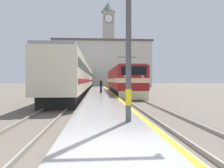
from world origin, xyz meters
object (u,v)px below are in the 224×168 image
at_px(locomotive_train, 122,81).
at_px(passenger_train, 81,78).
at_px(clock_tower, 108,42).
at_px(person_on_platform, 101,86).

height_order(locomotive_train, passenger_train, locomotive_train).
xyz_separation_m(locomotive_train, passenger_train, (-5.94, 9.14, 0.44)).
xyz_separation_m(passenger_train, clock_tower, (6.56, 35.86, 12.58)).
distance_m(passenger_train, person_on_platform, 11.24).
xyz_separation_m(locomotive_train, person_on_platform, (-2.83, -1.62, -0.55)).
relative_size(passenger_train, clock_tower, 1.76).
bearing_deg(person_on_platform, passenger_train, 106.08).
bearing_deg(locomotive_train, person_on_platform, -150.20).
height_order(passenger_train, person_on_platform, passenger_train).
distance_m(person_on_platform, clock_tower, 48.68).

